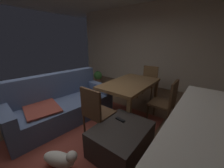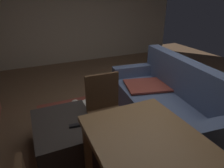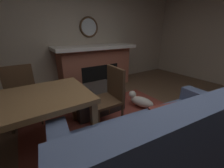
{
  "view_description": "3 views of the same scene",
  "coord_description": "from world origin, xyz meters",
  "views": [
    {
      "loc": [
        -1.27,
        -2.16,
        1.64
      ],
      "look_at": [
        0.12,
        -1.1,
        1.07
      ],
      "focal_mm": 21.34,
      "sensor_mm": 36.0,
      "label": 1
    },
    {
      "loc": [
        2.14,
        -1.52,
        1.81
      ],
      "look_at": [
        0.04,
        -0.58,
        0.76
      ],
      "focal_mm": 31.23,
      "sensor_mm": 36.0,
      "label": 2
    },
    {
      "loc": [
        1.17,
        0.89,
        1.41
      ],
      "look_at": [
        0.05,
        -0.81,
        0.64
      ],
      "focal_mm": 21.99,
      "sensor_mm": 36.0,
      "label": 3
    }
  ],
  "objects": [
    {
      "name": "dining_table",
      "position": [
        1.29,
        -0.73,
        0.66
      ],
      "size": [
        1.48,
        0.89,
        0.74
      ],
      "color": "brown",
      "rests_on": "ground"
    },
    {
      "name": "ottoman_coffee_table",
      "position": [
        0.14,
        -1.27,
        0.22
      ],
      "size": [
        0.9,
        0.7,
        0.43
      ],
      "primitive_type": "cube",
      "color": "#2D2826",
      "rests_on": "ground"
    },
    {
      "name": "small_dog",
      "position": [
        -0.6,
        -0.8,
        0.16
      ],
      "size": [
        0.34,
        0.51,
        0.27
      ],
      "color": "silver",
      "rests_on": "ground"
    },
    {
      "name": "dining_chair_west",
      "position": [
        0.15,
        -0.73,
        0.52
      ],
      "size": [
        0.45,
        0.45,
        0.93
      ],
      "color": "#513823",
      "rests_on": "ground"
    },
    {
      "name": "area_rug",
      "position": [
        0.14,
        -0.53,
        0.01
      ],
      "size": [
        2.6,
        2.0,
        0.01
      ],
      "primitive_type": "cube",
      "color": "brown",
      "rests_on": "ground"
    },
    {
      "name": "floor",
      "position": [
        0.0,
        0.0,
        0.0
      ],
      "size": [
        8.46,
        8.46,
        0.0
      ],
      "primitive_type": "plane",
      "color": "brown"
    },
    {
      "name": "couch",
      "position": [
        0.12,
        0.28,
        0.33
      ],
      "size": [
        2.18,
        1.15,
        0.97
      ],
      "color": "#4C5B7F",
      "rests_on": "ground"
    },
    {
      "name": "tv_remote",
      "position": [
        0.28,
        -1.15,
        0.44
      ],
      "size": [
        0.07,
        0.16,
        0.02
      ],
      "primitive_type": "cube",
      "rotation": [
        0.0,
        0.0,
        -0.11
      ],
      "color": "black",
      "rests_on": "ottoman_coffee_table"
    },
    {
      "name": "wall_left",
      "position": [
        -3.53,
        0.0,
        1.44
      ],
      "size": [
        0.12,
        5.92,
        2.87
      ],
      "primitive_type": "cube",
      "color": "#B7A893",
      "rests_on": "ground"
    }
  ]
}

